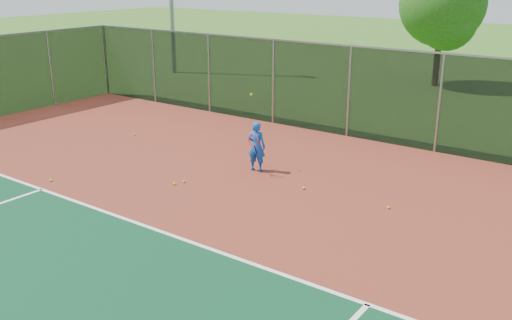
# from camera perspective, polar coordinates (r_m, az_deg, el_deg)

# --- Properties ---
(court_apron) EXTENTS (30.00, 20.00, 0.02)m
(court_apron) POSITION_cam_1_polar(r_m,az_deg,el_deg) (10.09, -2.02, -13.25)
(court_apron) COLOR maroon
(court_apron) RESTS_ON ground
(fence_back) EXTENTS (30.00, 0.06, 3.03)m
(fence_back) POSITION_cam_1_polar(r_m,az_deg,el_deg) (17.97, 17.87, 5.51)
(fence_back) COLOR black
(fence_back) RESTS_ON court_apron
(tennis_player) EXTENTS (0.59, 0.64, 2.14)m
(tennis_player) POSITION_cam_1_polar(r_m,az_deg,el_deg) (15.64, 0.05, 1.38)
(tennis_player) COLOR blue
(tennis_player) RESTS_ON court_apron
(practice_ball_0) EXTENTS (0.07, 0.07, 0.07)m
(practice_ball_0) POSITION_cam_1_polar(r_m,az_deg,el_deg) (13.69, 13.11, -4.63)
(practice_ball_0) COLOR #C5D518
(practice_ball_0) RESTS_ON court_apron
(practice_ball_1) EXTENTS (0.07, 0.07, 0.07)m
(practice_ball_1) POSITION_cam_1_polar(r_m,az_deg,el_deg) (14.94, -8.16, -2.35)
(practice_ball_1) COLOR #C5D518
(practice_ball_1) RESTS_ON court_apron
(practice_ball_2) EXTENTS (0.07, 0.07, 0.07)m
(practice_ball_2) POSITION_cam_1_polar(r_m,az_deg,el_deg) (15.05, -7.22, -2.15)
(practice_ball_2) COLOR #C5D518
(practice_ball_2) RESTS_ON court_apron
(practice_ball_4) EXTENTS (0.07, 0.07, 0.07)m
(practice_ball_4) POSITION_cam_1_polar(r_m,az_deg,el_deg) (19.43, 0.01, 2.74)
(practice_ball_4) COLOR #C5D518
(practice_ball_4) RESTS_ON court_apron
(practice_ball_6) EXTENTS (0.07, 0.07, 0.07)m
(practice_ball_6) POSITION_cam_1_polar(r_m,az_deg,el_deg) (15.97, -19.81, -1.91)
(practice_ball_6) COLOR #C5D518
(practice_ball_6) RESTS_ON court_apron
(practice_ball_7) EXTENTS (0.07, 0.07, 0.07)m
(practice_ball_7) POSITION_cam_1_polar(r_m,az_deg,el_deg) (19.68, -12.07, 2.53)
(practice_ball_7) COLOR #C5D518
(practice_ball_7) RESTS_ON court_apron
(practice_ball_8) EXTENTS (0.07, 0.07, 0.07)m
(practice_ball_8) POSITION_cam_1_polar(r_m,az_deg,el_deg) (14.54, 4.79, -2.81)
(practice_ball_8) COLOR #C5D518
(practice_ball_8) RESTS_ON court_apron
(tree_back_left) EXTENTS (3.98, 3.98, 5.84)m
(tree_back_left) POSITION_cam_1_polar(r_m,az_deg,el_deg) (28.65, 18.26, 14.24)
(tree_back_left) COLOR #332012
(tree_back_left) RESTS_ON ground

